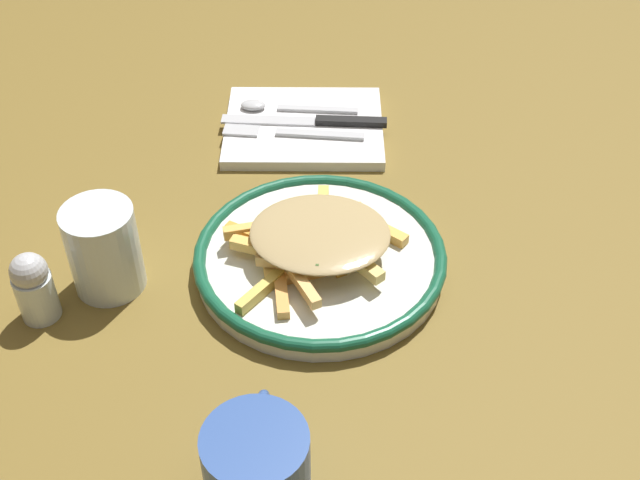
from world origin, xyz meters
The scene contains 10 objects.
ground_plane centered at (0.00, 0.00, 0.00)m, with size 2.60×2.60×0.00m, color brown.
plate centered at (0.00, 0.00, 0.01)m, with size 0.26×0.26×0.03m.
fries_heap centered at (-0.01, 0.00, 0.04)m, with size 0.18×0.19×0.04m.
napkin centered at (0.25, 0.03, 0.01)m, with size 0.17×0.20×0.01m, color silver.
fork centered at (0.22, 0.05, 0.02)m, with size 0.02×0.18×0.00m.
knife centered at (0.25, 0.02, 0.02)m, with size 0.02×0.21×0.01m.
spoon centered at (0.28, 0.07, 0.02)m, with size 0.02×0.15×0.01m.
water_glass centered at (-0.03, 0.21, 0.05)m, with size 0.07×0.07×0.10m, color silver.
coffee_mug centered at (-0.27, 0.03, 0.04)m, with size 0.11×0.08×0.08m.
salt_shaker centered at (-0.08, 0.27, 0.04)m, with size 0.04×0.04×0.08m.
Camera 1 is at (-0.63, -0.03, 0.60)m, focal length 46.42 mm.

